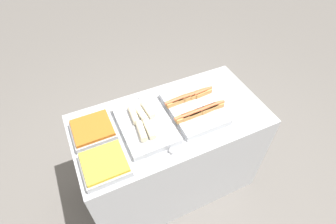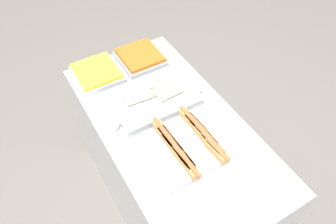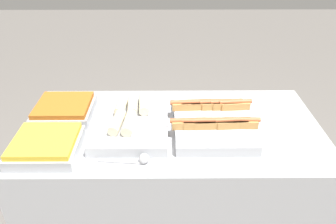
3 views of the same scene
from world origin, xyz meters
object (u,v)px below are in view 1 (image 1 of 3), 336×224
object	(u,v)px
tray_wraps	(145,124)
serving_spoon_far	(139,99)
tray_hotdogs	(194,107)
tray_side_back	(93,130)
serving_spoon_near	(169,152)
tray_side_front	(105,164)

from	to	relation	value
tray_wraps	serving_spoon_far	distance (m)	0.28
tray_hotdogs	tray_wraps	bearing A→B (deg)	179.53
tray_hotdogs	tray_side_back	size ratio (longest dim) A/B	1.71
tray_side_back	serving_spoon_near	xyz separation A→B (m)	(0.41, -0.38, -0.02)
tray_hotdogs	serving_spoon_near	xyz separation A→B (m)	(-0.33, -0.27, -0.02)
tray_side_front	tray_side_back	bearing A→B (deg)	90.00
tray_side_back	serving_spoon_far	world-z (taller)	tray_side_back
serving_spoon_near	tray_wraps	bearing A→B (deg)	102.22
tray_side_front	serving_spoon_near	size ratio (longest dim) A/B	1.29
tray_wraps	tray_side_back	size ratio (longest dim) A/B	1.72
tray_side_front	tray_side_back	size ratio (longest dim) A/B	1.00
serving_spoon_near	serving_spoon_far	world-z (taller)	same
tray_side_front	serving_spoon_far	distance (m)	0.62
tray_wraps	serving_spoon_far	size ratio (longest dim) A/B	2.35
serving_spoon_near	serving_spoon_far	xyz separation A→B (m)	(-0.00, 0.55, 0.00)
tray_hotdogs	tray_side_front	size ratio (longest dim) A/B	1.71
serving_spoon_far	tray_side_front	bearing A→B (deg)	-130.43
tray_wraps	tray_side_front	size ratio (longest dim) A/B	1.72
tray_hotdogs	serving_spoon_far	distance (m)	0.43
tray_side_front	serving_spoon_near	bearing A→B (deg)	-10.16
serving_spoon_near	serving_spoon_far	distance (m)	0.55
serving_spoon_near	tray_side_front	bearing A→B (deg)	169.84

